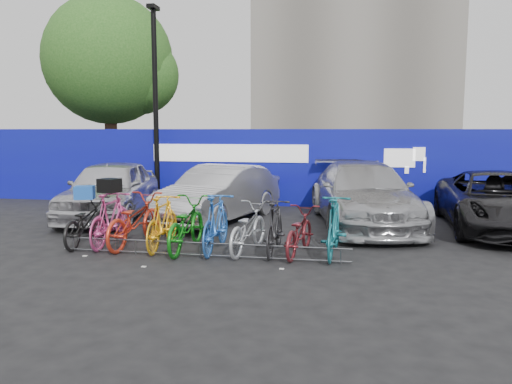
% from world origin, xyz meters
% --- Properties ---
extents(ground, '(100.00, 100.00, 0.00)m').
position_xyz_m(ground, '(0.00, 0.00, 0.00)').
color(ground, black).
rests_on(ground, ground).
extents(hoarding, '(22.00, 0.18, 2.40)m').
position_xyz_m(hoarding, '(0.01, 6.00, 1.20)').
color(hoarding, '#0B0D9A').
rests_on(hoarding, ground).
extents(tree, '(5.40, 5.20, 7.80)m').
position_xyz_m(tree, '(-6.77, 10.06, 5.07)').
color(tree, '#382314').
rests_on(tree, ground).
extents(lamppost, '(0.25, 0.50, 6.11)m').
position_xyz_m(lamppost, '(-3.20, 5.40, 3.27)').
color(lamppost, black).
rests_on(lamppost, ground).
extents(bike_rack, '(5.60, 0.03, 0.30)m').
position_xyz_m(bike_rack, '(-0.00, -0.60, 0.16)').
color(bike_rack, '#595B60').
rests_on(bike_rack, ground).
extents(car_0, '(2.60, 4.90, 1.59)m').
position_xyz_m(car_0, '(-3.57, 2.95, 0.79)').
color(car_0, silver).
rests_on(car_0, ground).
extents(car_1, '(2.70, 4.65, 1.45)m').
position_xyz_m(car_1, '(-0.60, 3.17, 0.72)').
color(car_1, '#AFAFB4').
rests_on(car_1, ground).
extents(car_2, '(3.10, 5.68, 1.56)m').
position_xyz_m(car_2, '(3.09, 3.23, 0.78)').
color(car_2, '#AAABAE').
rests_on(car_2, ground).
extents(car_3, '(2.50, 5.13, 1.40)m').
position_xyz_m(car_3, '(6.20, 3.06, 0.70)').
color(car_3, black).
rests_on(car_3, ground).
extents(bike_0, '(0.72, 1.86, 0.96)m').
position_xyz_m(bike_0, '(-2.65, -0.01, 0.48)').
color(bike_0, black).
rests_on(bike_0, ground).
extents(bike_1, '(0.57, 1.86, 1.11)m').
position_xyz_m(bike_1, '(-2.10, 0.01, 0.56)').
color(bike_1, '#C93F84').
rests_on(bike_1, ground).
extents(bike_2, '(0.95, 2.11, 1.07)m').
position_xyz_m(bike_2, '(-1.60, 0.04, 0.54)').
color(bike_2, red).
rests_on(bike_2, ground).
extents(bike_3, '(0.57, 1.83, 1.09)m').
position_xyz_m(bike_3, '(-0.94, -0.09, 0.54)').
color(bike_3, '#FEAB15').
rests_on(bike_3, ground).
extents(bike_4, '(0.72, 2.02, 1.06)m').
position_xyz_m(bike_4, '(-0.44, -0.13, 0.53)').
color(bike_4, '#117513').
rests_on(bike_4, ground).
extents(bike_5, '(0.55, 1.90, 1.14)m').
position_xyz_m(bike_5, '(0.16, -0.09, 0.57)').
color(bike_5, blue).
rests_on(bike_5, ground).
extents(bike_6, '(0.93, 1.91, 0.96)m').
position_xyz_m(bike_6, '(0.79, -0.03, 0.48)').
color(bike_6, '#AAADB2').
rests_on(bike_6, ground).
extents(bike_7, '(0.52, 1.75, 1.04)m').
position_xyz_m(bike_7, '(1.32, -0.06, 0.52)').
color(bike_7, black).
rests_on(bike_7, ground).
extents(bike_8, '(0.87, 1.80, 0.91)m').
position_xyz_m(bike_8, '(1.79, -0.07, 0.45)').
color(bike_8, maroon).
rests_on(bike_8, ground).
extents(bike_9, '(0.67, 1.94, 1.15)m').
position_xyz_m(bike_9, '(2.45, -0.07, 0.57)').
color(bike_9, '#166973').
rests_on(bike_9, ground).
extents(cargo_crate, '(0.45, 0.39, 0.27)m').
position_xyz_m(cargo_crate, '(-2.65, -0.01, 1.10)').
color(cargo_crate, '#1A51B1').
rests_on(cargo_crate, bike_0).
extents(cargo_topcase, '(0.46, 0.43, 0.28)m').
position_xyz_m(cargo_topcase, '(-2.10, 0.01, 1.25)').
color(cargo_topcase, black).
rests_on(cargo_topcase, bike_1).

